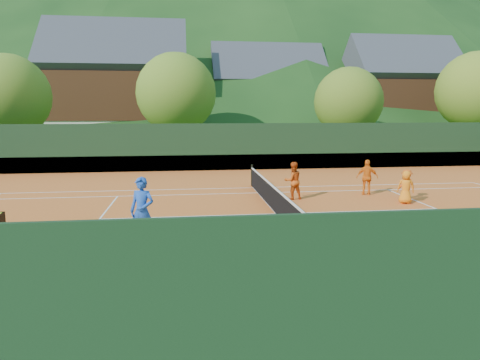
{
  "coord_description": "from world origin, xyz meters",
  "views": [
    {
      "loc": [
        -3.3,
        -15.26,
        3.84
      ],
      "look_at": [
        -1.37,
        0.0,
        1.33
      ],
      "focal_mm": 32.0,
      "sensor_mm": 36.0,
      "label": 1
    }
  ],
  "objects": [
    {
      "name": "ground",
      "position": [
        0.0,
        0.0,
        0.0
      ],
      "size": [
        400.0,
        400.0,
        0.0
      ],
      "primitive_type": "plane",
      "color": "#295119",
      "rests_on": "ground"
    },
    {
      "name": "clay_court",
      "position": [
        0.0,
        0.0,
        0.01
      ],
      "size": [
        40.0,
        24.0,
        0.02
      ],
      "primitive_type": "cube",
      "color": "#CA5920",
      "rests_on": "ground"
    },
    {
      "name": "coach",
      "position": [
        -4.58,
        -3.12,
        1.0
      ],
      "size": [
        0.83,
        0.69,
        1.96
      ],
      "primitive_type": "imported",
      "rotation": [
        0.0,
        0.0,
        -0.37
      ],
      "color": "#1B4CB4",
      "rests_on": "clay_court"
    },
    {
      "name": "student_a",
      "position": [
        1.26,
        2.53,
        0.84
      ],
      "size": [
        0.88,
        0.74,
        1.63
      ],
      "primitive_type": "imported",
      "rotation": [
        0.0,
        0.0,
        3.3
      ],
      "color": "#D95113",
      "rests_on": "clay_court"
    },
    {
      "name": "student_b",
      "position": [
        4.85,
        3.05,
        0.83
      ],
      "size": [
        1.03,
        0.69,
        1.62
      ],
      "primitive_type": "imported",
      "rotation": [
        0.0,
        0.0,
        2.8
      ],
      "color": "orange",
      "rests_on": "clay_court"
    },
    {
      "name": "student_c",
      "position": [
        5.67,
        1.1,
        0.7
      ],
      "size": [
        0.79,
        0.66,
        1.37
      ],
      "primitive_type": "imported",
      "rotation": [
        0.0,
        0.0,
        2.74
      ],
      "color": "orange",
      "rests_on": "clay_court"
    },
    {
      "name": "student_d",
      "position": [
        6.13,
        1.89,
        0.67
      ],
      "size": [
        0.93,
        0.65,
        1.31
      ],
      "primitive_type": "imported",
      "rotation": [
        0.0,
        0.0,
        3.36
      ],
      "color": "#E45014",
      "rests_on": "clay_court"
    },
    {
      "name": "tennis_ball_0",
      "position": [
        -3.91,
        -4.74,
        0.05
      ],
      "size": [
        0.07,
        0.07,
        0.07
      ],
      "primitive_type": "sphere",
      "color": "#C1EF27",
      "rests_on": "clay_court"
    },
    {
      "name": "tennis_ball_2",
      "position": [
        -2.05,
        -1.55,
        0.05
      ],
      "size": [
        0.07,
        0.07,
        0.07
      ],
      "primitive_type": "sphere",
      "color": "#C1EF27",
      "rests_on": "clay_court"
    },
    {
      "name": "tennis_ball_3",
      "position": [
        -0.73,
        -2.82,
        0.05
      ],
      "size": [
        0.07,
        0.07,
        0.07
      ],
      "primitive_type": "sphere",
      "color": "#C1EF27",
      "rests_on": "clay_court"
    },
    {
      "name": "tennis_ball_4",
      "position": [
        -6.73,
        -6.5,
        0.05
      ],
      "size": [
        0.07,
        0.07,
        0.07
      ],
      "primitive_type": "sphere",
      "color": "#C1EF27",
      "rests_on": "clay_court"
    },
    {
      "name": "tennis_ball_6",
      "position": [
        1.16,
        -5.2,
        0.05
      ],
      "size": [
        0.07,
        0.07,
        0.07
      ],
      "primitive_type": "sphere",
      "color": "#C1EF27",
      "rests_on": "clay_court"
    },
    {
      "name": "tennis_ball_7",
      "position": [
        -1.92,
        -2.85,
        0.05
      ],
      "size": [
        0.07,
        0.07,
        0.07
      ],
      "primitive_type": "sphere",
      "color": "#C1EF27",
      "rests_on": "clay_court"
    },
    {
      "name": "tennis_ball_9",
      "position": [
        -4.82,
        -4.19,
        0.05
      ],
      "size": [
        0.07,
        0.07,
        0.07
      ],
      "primitive_type": "sphere",
      "color": "#C1EF27",
      "rests_on": "clay_court"
    },
    {
      "name": "tennis_ball_11",
      "position": [
        -2.0,
        -8.45,
        0.05
      ],
      "size": [
        0.07,
        0.07,
        0.07
      ],
      "primitive_type": "sphere",
      "color": "#C1EF27",
      "rests_on": "clay_court"
    },
    {
      "name": "tennis_ball_13",
      "position": [
        -4.87,
        -4.43,
        0.05
      ],
      "size": [
        0.07,
        0.07,
        0.07
      ],
      "primitive_type": "sphere",
      "color": "#C1EF27",
      "rests_on": "clay_court"
    },
    {
      "name": "tennis_ball_15",
      "position": [
        -3.0,
        -3.39,
        0.05
      ],
      "size": [
        0.07,
        0.07,
        0.07
      ],
      "primitive_type": "sphere",
      "color": "#C1EF27",
      "rests_on": "clay_court"
    },
    {
      "name": "tennis_ball_16",
      "position": [
        -4.21,
        -3.58,
        0.05
      ],
      "size": [
        0.07,
        0.07,
        0.07
      ],
      "primitive_type": "sphere",
      "color": "#C1EF27",
      "rests_on": "clay_court"
    },
    {
      "name": "tennis_ball_17",
      "position": [
        -3.19,
        -6.84,
        0.05
      ],
      "size": [
        0.07,
        0.07,
        0.07
      ],
      "primitive_type": "sphere",
      "color": "#C1EF27",
      "rests_on": "clay_court"
    },
    {
      "name": "tennis_ball_18",
      "position": [
        3.57,
        -5.52,
        0.05
      ],
      "size": [
        0.07,
        0.07,
        0.07
      ],
      "primitive_type": "sphere",
      "color": "#C1EF27",
      "rests_on": "clay_court"
    },
    {
      "name": "tennis_ball_19",
      "position": [
        -6.56,
        -4.87,
        0.05
      ],
      "size": [
        0.07,
        0.07,
        0.07
      ],
      "primitive_type": "sphere",
      "color": "#C1EF27",
      "rests_on": "clay_court"
    },
    {
      "name": "court_lines",
      "position": [
        0.0,
        0.0,
        0.02
      ],
      "size": [
        23.83,
        11.03,
        0.0
      ],
      "color": "white",
      "rests_on": "clay_court"
    },
    {
      "name": "tennis_net",
      "position": [
        0.0,
        0.0,
        0.52
      ],
      "size": [
        0.1,
        12.07,
        1.1
      ],
      "color": "black",
      "rests_on": "clay_court"
    },
    {
      "name": "perimeter_fence",
      "position": [
        0.0,
        0.0,
        1.27
      ],
      "size": [
        40.4,
        24.24,
        3.0
      ],
      "color": "black",
      "rests_on": "clay_court"
    },
    {
      "name": "chalet_left",
      "position": [
        -10.0,
        30.0,
        5.65
      ],
      "size": [
        13.8,
        9.93,
        12.92
      ],
      "color": "beige",
      "rests_on": "ground"
    },
    {
      "name": "chalet_mid",
      "position": [
        6.0,
        34.0,
        4.99
      ],
      "size": [
        12.65,
        8.82,
        11.45
      ],
      "color": "beige",
      "rests_on": "ground"
    },
    {
      "name": "chalet_right",
      "position": [
        20.0,
        30.0,
        5.26
      ],
      "size": [
        11.5,
        8.82,
        11.91
      ],
      "color": "beige",
      "rests_on": "ground"
    },
    {
      "name": "tree_a",
      "position": [
        -16.0,
        18.0,
        4.87
      ],
      "size": [
        6.0,
        6.0,
        7.88
      ],
      "color": "#42291A",
      "rests_on": "ground"
    },
    {
      "name": "tree_b",
      "position": [
        -4.0,
        20.0,
        5.19
      ],
      "size": [
        6.4,
        6.4,
        8.4
      ],
      "color": "#3D2618",
      "rests_on": "ground"
    },
    {
      "name": "tree_c",
      "position": [
        10.0,
        19.0,
        4.54
      ],
      "size": [
        5.6,
        5.6,
        7.35
      ],
      "color": "#3D2718",
      "rests_on": "ground"
    },
    {
      "name": "tree_d",
      "position": [
        22.0,
        20.0,
        5.52
      ],
      "size": [
        6.8,
        6.8,
        8.93
      ],
      "color": "#402719",
      "rests_on": "ground"
    }
  ]
}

